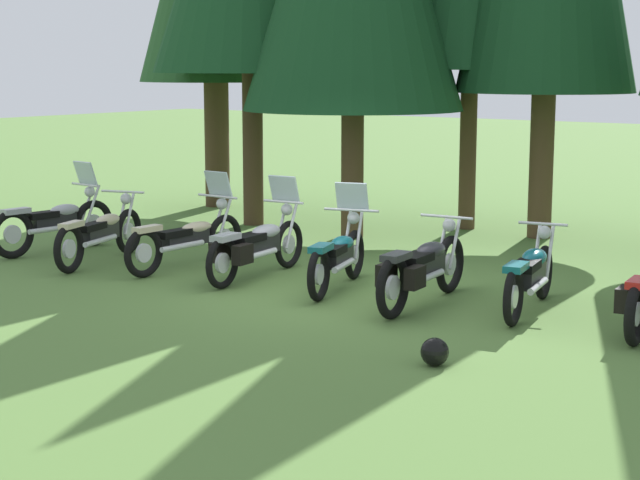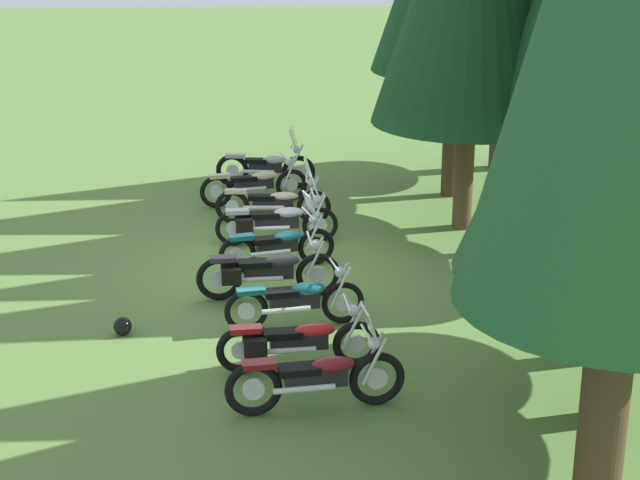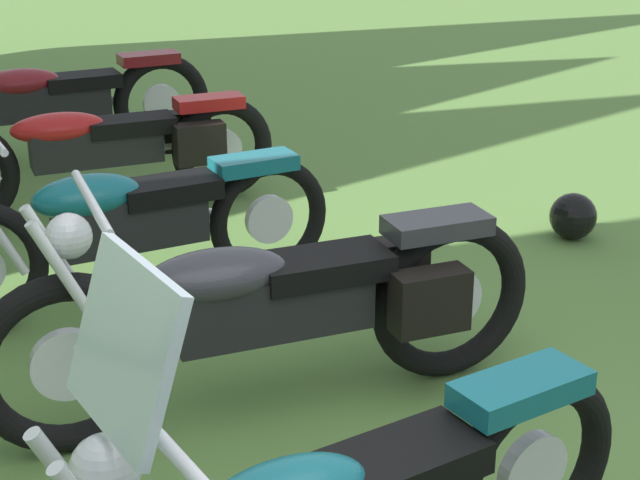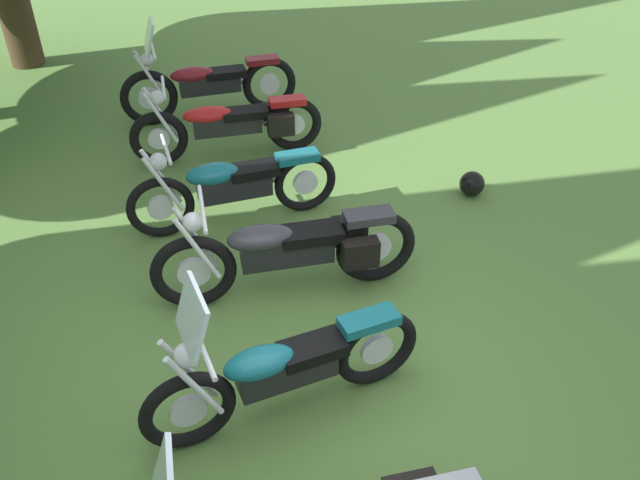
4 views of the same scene
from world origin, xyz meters
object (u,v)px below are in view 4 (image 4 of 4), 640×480
at_px(motorcycle_6, 232,185).
at_px(motorcycle_7, 231,124).
at_px(motorcycle_5, 291,249).
at_px(motorcycle_4, 282,368).
at_px(motorcycle_8, 208,83).
at_px(dropped_helmet, 472,184).

bearing_deg(motorcycle_6, motorcycle_7, -101.78).
xyz_separation_m(motorcycle_5, motorcycle_6, (1.20, 0.49, -0.02)).
bearing_deg(motorcycle_4, motorcycle_8, -100.00).
bearing_deg(motorcycle_7, motorcycle_5, 94.04).
bearing_deg(motorcycle_6, dropped_helmet, 173.35).
distance_m(motorcycle_5, motorcycle_6, 1.29).
bearing_deg(motorcycle_8, motorcycle_6, 86.60).
xyz_separation_m(motorcycle_4, motorcycle_6, (2.57, 0.30, -0.00)).
relative_size(motorcycle_4, motorcycle_5, 0.87).
relative_size(motorcycle_6, dropped_helmet, 7.72).
xyz_separation_m(motorcycle_6, motorcycle_7, (1.47, -0.01, -0.02)).
bearing_deg(motorcycle_4, motorcycle_5, -114.13).
height_order(motorcycle_4, dropped_helmet, motorcycle_4).
relative_size(motorcycle_5, dropped_helmet, 8.46).
xyz_separation_m(motorcycle_4, dropped_helmet, (2.78, -2.35, -0.32)).
bearing_deg(motorcycle_8, motorcycle_7, 94.31).
xyz_separation_m(motorcycle_4, motorcycle_5, (1.37, -0.19, 0.02)).
xyz_separation_m(motorcycle_8, dropped_helmet, (-2.44, -2.92, -0.34)).
bearing_deg(motorcycle_4, motorcycle_7, -102.21).
distance_m(motorcycle_6, motorcycle_7, 1.47).
bearing_deg(motorcycle_5, motorcycle_4, 76.82).
distance_m(motorcycle_5, dropped_helmet, 2.60).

